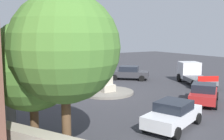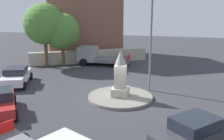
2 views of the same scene
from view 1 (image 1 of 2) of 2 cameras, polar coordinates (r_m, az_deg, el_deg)
The scene contains 10 objects.
ground_plane at distance 22.99m, azimuth -1.11°, elevation -5.06°, with size 80.00×80.00×0.00m, color #38383D.
traffic_island at distance 22.97m, azimuth -1.11°, elevation -4.82°, with size 4.63×4.63×0.20m, color gray.
monument at distance 22.67m, azimuth -1.12°, elevation -0.92°, with size 1.15×1.15×3.32m.
streetlamp at distance 23.01m, azimuth -8.40°, elevation 7.07°, with size 3.74×0.28×7.95m.
car_white_far_side at distance 15.04m, azimuth 13.06°, elevation -9.28°, with size 4.50×3.12×1.49m.
car_red_near_island at distance 20.70m, azimuth 19.20°, elevation -4.81°, with size 4.31×3.79×1.51m.
car_dark_grey_parked_right at distance 29.74m, azimuth 3.72°, elevation -0.58°, with size 4.27×4.17×1.53m.
truck_white_approaching at distance 28.56m, azimuth 17.02°, elevation -0.79°, with size 4.30×5.91×2.14m.
tree_near_wall at distance 11.55m, azimuth -16.87°, elevation 0.90°, with size 3.86×3.86×5.75m.
tree_mid_cluster at distance 10.27m, azimuth -10.21°, elevation 4.68°, with size 4.30×4.30×6.77m.
Camera 1 is at (11.37, 19.31, 5.15)m, focal length 42.31 mm.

